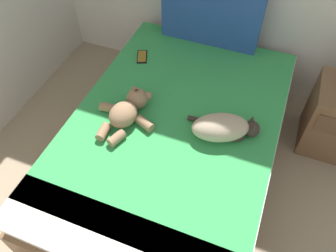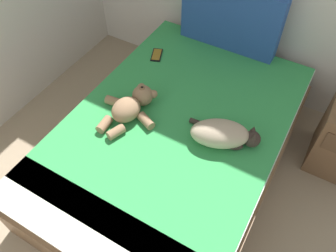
{
  "view_description": "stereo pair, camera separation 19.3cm",
  "coord_description": "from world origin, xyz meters",
  "px_view_note": "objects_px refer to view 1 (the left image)",
  "views": [
    {
      "loc": [
        1.83,
        1.72,
        2.04
      ],
      "look_at": [
        1.37,
        2.91,
        0.51
      ],
      "focal_mm": 35.54,
      "sensor_mm": 36.0,
      "label": 1
    },
    {
      "loc": [
        2.01,
        1.8,
        2.04
      ],
      "look_at": [
        1.37,
        2.91,
        0.51
      ],
      "focal_mm": 35.54,
      "sensor_mm": 36.0,
      "label": 2
    }
  ],
  "objects_px": {
    "bed": "(174,143)",
    "cell_phone": "(142,57)",
    "patterned_cushion": "(212,13)",
    "cat": "(223,128)",
    "teddy_bear": "(127,110)"
  },
  "relations": [
    {
      "from": "bed",
      "to": "patterned_cushion",
      "type": "relative_size",
      "value": 2.63
    },
    {
      "from": "bed",
      "to": "cell_phone",
      "type": "xyz_separation_m",
      "value": [
        -0.45,
        0.5,
        0.24
      ]
    },
    {
      "from": "bed",
      "to": "patterned_cushion",
      "type": "xyz_separation_m",
      "value": [
        -0.04,
        0.89,
        0.47
      ]
    },
    {
      "from": "bed",
      "to": "patterned_cushion",
      "type": "distance_m",
      "value": 1.01
    },
    {
      "from": "patterned_cushion",
      "to": "teddy_bear",
      "type": "height_order",
      "value": "patterned_cushion"
    },
    {
      "from": "cell_phone",
      "to": "bed",
      "type": "bearing_deg",
      "value": -48.28
    },
    {
      "from": "patterned_cushion",
      "to": "teddy_bear",
      "type": "distance_m",
      "value": 1.01
    },
    {
      "from": "patterned_cushion",
      "to": "cell_phone",
      "type": "bearing_deg",
      "value": -136.3
    },
    {
      "from": "bed",
      "to": "cat",
      "type": "bearing_deg",
      "value": -0.65
    },
    {
      "from": "teddy_bear",
      "to": "cell_phone",
      "type": "height_order",
      "value": "teddy_bear"
    },
    {
      "from": "patterned_cushion",
      "to": "cell_phone",
      "type": "relative_size",
      "value": 4.53
    },
    {
      "from": "patterned_cushion",
      "to": "cat",
      "type": "distance_m",
      "value": 0.97
    },
    {
      "from": "cat",
      "to": "cell_phone",
      "type": "distance_m",
      "value": 0.91
    },
    {
      "from": "teddy_bear",
      "to": "cell_phone",
      "type": "bearing_deg",
      "value": 105.79
    },
    {
      "from": "teddy_bear",
      "to": "cell_phone",
      "type": "distance_m",
      "value": 0.6
    }
  ]
}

